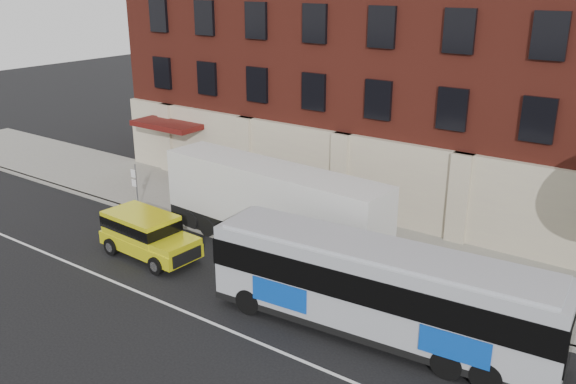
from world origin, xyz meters
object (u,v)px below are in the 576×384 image
Objects in this scene: yellow_suv at (146,232)px; shipping_container at (272,208)px; city_bus at (379,288)px; sign_pole at (136,184)px.

yellow_suv is 0.44× the size of shipping_container.
city_bus is 1.06× the size of shipping_container.
sign_pole is 0.21× the size of city_bus.
city_bus is 10.86m from yellow_suv.
city_bus is at bearing -27.25° from shipping_container.
sign_pole is 8.06m from shipping_container.
city_bus is at bearing 1.31° from yellow_suv.
shipping_container is (-7.08, 3.65, 0.05)m from city_bus.
yellow_suv is at bearing -36.90° from sign_pole.
shipping_container reaches higher than yellow_suv.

